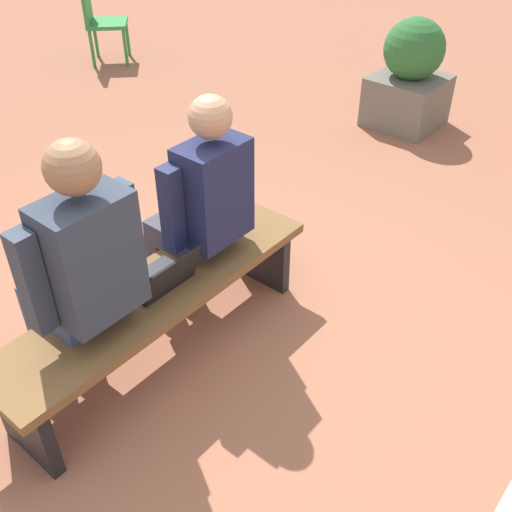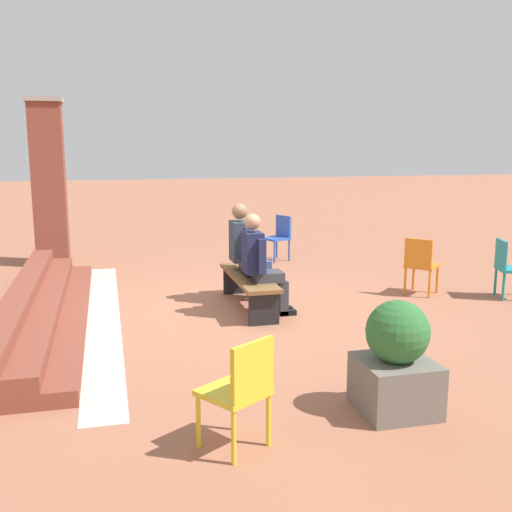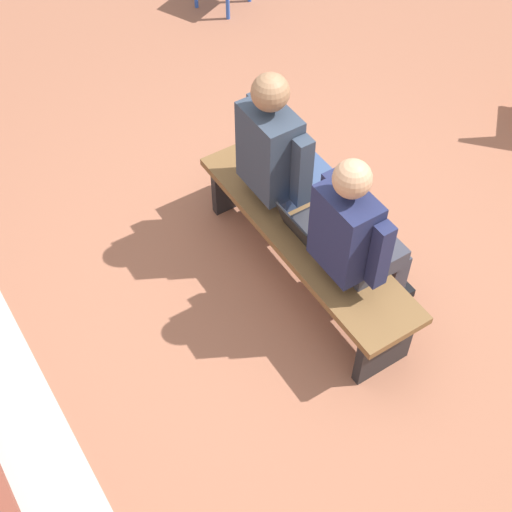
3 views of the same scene
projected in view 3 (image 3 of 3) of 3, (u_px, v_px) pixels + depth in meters
ground_plane at (281, 293)px, 4.56m from camera, size 60.00×60.00×0.00m
concrete_strip at (24, 420)px, 3.98m from camera, size 6.15×0.40×0.01m
bench at (305, 241)px, 4.37m from camera, size 1.80×0.44×0.45m
person_student at (358, 239)px, 3.92m from camera, size 0.52×0.66×1.32m
person_adult at (284, 159)px, 4.29m from camera, size 0.56×0.71×1.38m
laptop at (307, 228)px, 4.24m from camera, size 0.32×0.29×0.21m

